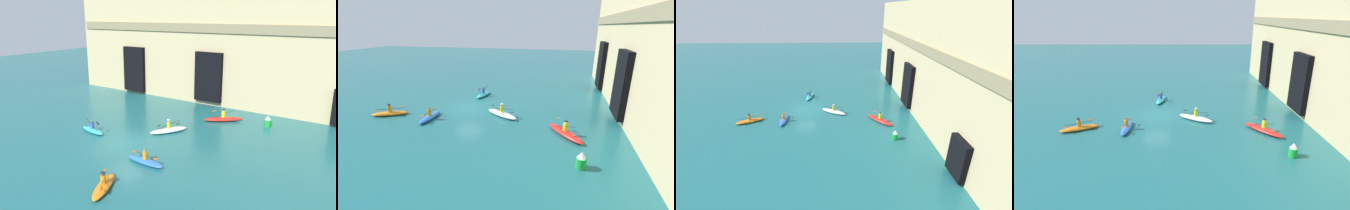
{
  "view_description": "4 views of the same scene",
  "coord_description": "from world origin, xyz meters",
  "views": [
    {
      "loc": [
        15.92,
        -17.55,
        9.6
      ],
      "look_at": [
        0.75,
        4.54,
        2.12
      ],
      "focal_mm": 35.0,
      "sensor_mm": 36.0,
      "label": 1
    },
    {
      "loc": [
        19.01,
        8.42,
        7.44
      ],
      "look_at": [
        0.6,
        3.92,
        0.79
      ],
      "focal_mm": 24.0,
      "sensor_mm": 36.0,
      "label": 2
    },
    {
      "loc": [
        26.85,
        4.1,
        12.18
      ],
      "look_at": [
        1.8,
        5.01,
        1.27
      ],
      "focal_mm": 24.0,
      "sensor_mm": 36.0,
      "label": 3
    },
    {
      "loc": [
        23.13,
        2.56,
        9.06
      ],
      "look_at": [
        1.9,
        2.5,
        1.64
      ],
      "focal_mm": 28.0,
      "sensor_mm": 36.0,
      "label": 4
    }
  ],
  "objects": [
    {
      "name": "ground_plane",
      "position": [
        0.0,
        0.0,
        0.0
      ],
      "size": [
        120.0,
        120.0,
        0.0
      ],
      "primitive_type": "plane",
      "color": "#1E6066"
    },
    {
      "name": "kayak_blue",
      "position": [
        3.43,
        -2.04,
        0.22
      ],
      "size": [
        2.97,
        0.83,
        1.07
      ],
      "rotation": [
        0.0,
        0.0,
        3.09
      ],
      "color": "blue",
      "rests_on": "ground"
    },
    {
      "name": "kayak_orange",
      "position": [
        3.49,
        -5.91,
        0.21
      ],
      "size": [
        2.05,
        3.13,
        1.05
      ],
      "rotation": [
        0.0,
        0.0,
        2.02
      ],
      "color": "orange",
      "rests_on": "ground"
    },
    {
      "name": "kayak_cyan",
      "position": [
        -3.96,
        0.2,
        0.21
      ],
      "size": [
        2.91,
        1.25,
        1.1
      ],
      "rotation": [
        0.0,
        0.0,
        6.09
      ],
      "color": "#33B2C6",
      "rests_on": "ground"
    },
    {
      "name": "kayak_white",
      "position": [
        1.37,
        3.74,
        0.24
      ],
      "size": [
        2.42,
        3.27,
        1.15
      ],
      "rotation": [
        0.0,
        0.0,
        4.17
      ],
      "color": "white",
      "rests_on": "ground"
    },
    {
      "name": "kayak_red",
      "position": [
        3.84,
        9.09,
        0.24
      ],
      "size": [
        3.33,
        2.88,
        1.16
      ],
      "rotation": [
        0.0,
        0.0,
        3.81
      ],
      "color": "red",
      "rests_on": "ground"
    },
    {
      "name": "marker_buoy",
      "position": [
        7.7,
        9.92,
        0.46
      ],
      "size": [
        0.59,
        0.59,
        1.0
      ],
      "color": "green",
      "rests_on": "ground"
    }
  ]
}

